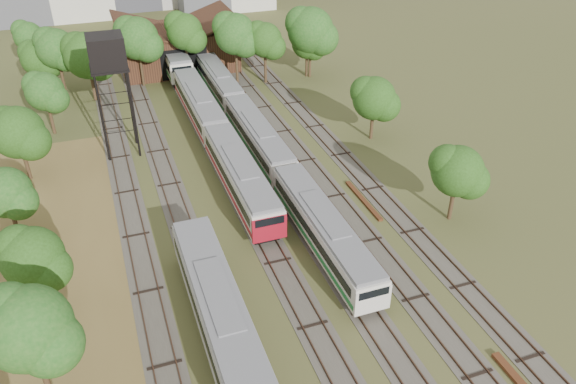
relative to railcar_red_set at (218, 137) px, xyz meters
name	(u,v)px	position (x,y,z in m)	size (l,w,h in m)	color
ground	(360,352)	(2.00, -29.57, -1.89)	(240.00, 240.00, 0.00)	#475123
dry_grass_patch	(62,336)	(-16.00, -21.57, -1.87)	(14.00, 60.00, 0.04)	brown
tracks	(243,171)	(1.33, -4.57, -1.85)	(24.60, 80.00, 0.19)	#4C473D
railcar_red_set	(218,137)	(0.00, 0.00, 0.00)	(2.90, 34.58, 3.58)	black
railcar_green_set	(258,138)	(4.00, -1.24, -0.13)	(2.70, 52.08, 3.33)	black
railcar_rear	(172,56)	(0.00, 27.25, 0.12)	(3.07, 16.08, 3.80)	black
old_grey_coach	(220,314)	(-6.00, -25.15, 0.09)	(2.94, 18.00, 3.63)	black
water_tower	(107,55)	(-9.39, 3.91, 8.56)	(3.59, 3.59, 12.39)	black
rail_pile_far	(363,200)	(10.20, -13.50, -1.78)	(0.43, 6.83, 0.22)	brown
maintenance_shed	(177,47)	(1.00, 28.41, 1.02)	(16.45, 11.55, 7.58)	#321C12
tree_band_left	(26,151)	(-17.65, -3.39, 3.28)	(7.06, 73.62, 8.29)	#382616
tree_band_far	(192,39)	(1.76, 20.01, 4.42)	(37.75, 10.17, 9.57)	#382616
tree_band_right	(371,97)	(16.61, -1.66, 2.81)	(5.42, 41.25, 7.06)	#382616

